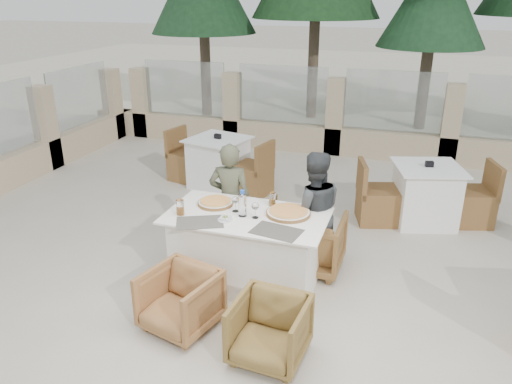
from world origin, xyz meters
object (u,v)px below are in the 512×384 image
(pizza_right, at_px, (288,212))
(beer_glass_right, at_px, (272,199))
(wine_glass_centre, at_px, (235,203))
(diner_left, at_px, (230,200))
(water_bottle, at_px, (242,203))
(armchair_far_left, at_px, (246,223))
(diner_right, at_px, (313,213))
(olive_dish, at_px, (225,218))
(bg_table_a, at_px, (218,163))
(wine_glass_near, at_px, (255,209))
(armchair_far_right, at_px, (312,242))
(beer_glass_left, at_px, (180,207))
(bg_table_b, at_px, (425,195))
(dining_table, at_px, (247,249))
(armchair_near_left, at_px, (180,300))
(armchair_near_right, at_px, (269,330))
(pizza_left, at_px, (215,202))

(pizza_right, distance_m, beer_glass_right, 0.28)
(wine_glass_centre, distance_m, diner_left, 0.59)
(pizza_right, height_order, water_bottle, water_bottle)
(armchair_far_left, xyz_separation_m, diner_right, (0.84, -0.27, 0.37))
(diner_right, bearing_deg, olive_dish, 19.75)
(bg_table_a, bearing_deg, wine_glass_near, -47.09)
(olive_dish, bearing_deg, diner_right, 41.62)
(beer_glass_right, height_order, armchair_far_right, beer_glass_right)
(beer_glass_left, bearing_deg, bg_table_a, 104.38)
(beer_glass_right, height_order, bg_table_b, beer_glass_right)
(pizza_right, distance_m, water_bottle, 0.47)
(wine_glass_near, distance_m, armchair_far_right, 0.90)
(dining_table, height_order, wine_glass_near, wine_glass_near)
(wine_glass_near, xyz_separation_m, diner_left, (-0.49, 0.58, -0.20))
(diner_right, xyz_separation_m, bg_table_b, (1.15, 1.63, -0.29))
(wine_glass_centre, bearing_deg, dining_table, -18.29)
(beer_glass_right, height_order, olive_dish, beer_glass_right)
(wine_glass_near, bearing_deg, armchair_near_left, -116.28)
(water_bottle, height_order, diner_left, diner_left)
(armchair_near_left, relative_size, bg_table_b, 0.37)
(armchair_far_right, xyz_separation_m, bg_table_a, (-1.89, 1.98, 0.07))
(water_bottle, relative_size, bg_table_b, 0.17)
(beer_glass_right, height_order, armchair_far_left, beer_glass_right)
(beer_glass_right, xyz_separation_m, armchair_near_right, (0.38, -1.35, -0.57))
(pizza_right, xyz_separation_m, wine_glass_centre, (-0.53, -0.09, 0.06))
(armchair_far_right, bearing_deg, armchair_near_left, 58.11)
(pizza_left, xyz_separation_m, armchair_far_right, (0.96, 0.35, -0.48))
(beer_glass_left, xyz_separation_m, bg_table_a, (-0.69, 2.67, -0.46))
(armchair_near_left, height_order, bg_table_a, bg_table_a)
(water_bottle, distance_m, wine_glass_centre, 0.14)
(armchair_far_right, distance_m, bg_table_b, 1.98)
(olive_dish, bearing_deg, bg_table_b, 50.54)
(bg_table_a, distance_m, bg_table_b, 3.06)
(armchair_near_right, relative_size, diner_left, 0.45)
(beer_glass_right, bearing_deg, bg_table_a, 124.44)
(pizza_right, distance_m, bg_table_a, 2.93)
(beer_glass_left, distance_m, armchair_far_left, 1.14)
(wine_glass_centre, xyz_separation_m, armchair_near_right, (0.69, -1.09, -0.59))
(bg_table_a, bearing_deg, beer_glass_left, -62.09)
(wine_glass_near, bearing_deg, bg_table_b, 52.87)
(olive_dish, bearing_deg, dining_table, 49.21)
(beer_glass_right, bearing_deg, dining_table, -119.99)
(water_bottle, relative_size, armchair_near_right, 0.46)
(dining_table, xyz_separation_m, armchair_near_right, (0.55, -1.05, -0.11))
(pizza_right, relative_size, beer_glass_right, 3.12)
(dining_table, xyz_separation_m, wine_glass_near, (0.10, -0.04, 0.48))
(pizza_right, bearing_deg, diner_left, 152.12)
(pizza_right, bearing_deg, dining_table, -160.95)
(beer_glass_left, bearing_deg, pizza_left, 55.48)
(dining_table, relative_size, beer_glass_left, 10.21)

